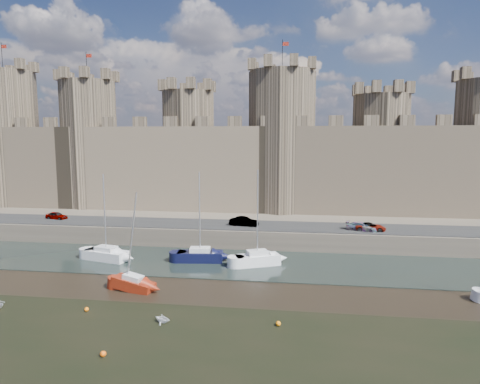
{
  "coord_description": "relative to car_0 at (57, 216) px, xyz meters",
  "views": [
    {
      "loc": [
        5.1,
        -24.18,
        14.75
      ],
      "look_at": [
        -1.35,
        22.0,
        8.77
      ],
      "focal_mm": 32.0,
      "sensor_mm": 36.0,
      "label": 1
    }
  ],
  "objects": [
    {
      "name": "buoy_3",
      "position": [
        34.59,
        -26.62,
        -2.87
      ],
      "size": [
        0.41,
        0.41,
        0.41
      ],
      "primitive_type": "sphere",
      "color": "orange",
      "rests_on": "ground"
    },
    {
      "name": "car_3",
      "position": [
        45.37,
        -1.81,
        -0.02
      ],
      "size": [
        4.08,
        2.04,
        1.11
      ],
      "primitive_type": "imported",
      "rotation": [
        0.0,
        0.0,
        1.52
      ],
      "color": "gray",
      "rests_on": "quay"
    },
    {
      "name": "castle",
      "position": [
        30.3,
        13.45,
        8.6
      ],
      "size": [
        108.5,
        11.0,
        29.0
      ],
      "color": "#42382B",
      "rests_on": "quay"
    },
    {
      "name": "car_1",
      "position": [
        28.53,
        -1.08,
        0.09
      ],
      "size": [
        4.18,
        2.05,
        1.32
      ],
      "primitive_type": "imported",
      "rotation": [
        0.0,
        0.0,
        1.4
      ],
      "color": "gray",
      "rests_on": "quay"
    },
    {
      "name": "road",
      "position": [
        30.94,
        -0.55,
        -0.52
      ],
      "size": [
        160.0,
        7.0,
        0.1
      ],
      "primitive_type": "cube",
      "color": "black",
      "rests_on": "quay"
    },
    {
      "name": "sailboat_4",
      "position": [
        20.26,
        -20.58,
        -2.36
      ],
      "size": [
        4.38,
        2.45,
        9.65
      ],
      "rotation": [
        0.0,
        0.0,
        -0.22
      ],
      "color": "maroon",
      "rests_on": "ground"
    },
    {
      "name": "sailboat_0",
      "position": [
        13.14,
        -11.34,
        -2.27
      ],
      "size": [
        5.91,
        3.51,
        10.37
      ],
      "rotation": [
        0.0,
        0.0,
        -0.26
      ],
      "color": "silver",
      "rests_on": "ground"
    },
    {
      "name": "buoy_4",
      "position": [
        23.09,
        -33.02,
        -2.87
      ],
      "size": [
        0.42,
        0.42,
        0.42
      ],
      "primitive_type": "sphere",
      "color": "#FF5D0B",
      "rests_on": "ground"
    },
    {
      "name": "quay",
      "position": [
        30.94,
        25.45,
        -1.82
      ],
      "size": [
        160.0,
        60.0,
        2.5
      ],
      "primitive_type": "cube",
      "color": "#4C443A",
      "rests_on": "ground"
    },
    {
      "name": "buoy_1",
      "position": [
        18.25,
        -26.03,
        -2.89
      ],
      "size": [
        0.38,
        0.38,
        0.38
      ],
      "primitive_type": "sphere",
      "color": "orange",
      "rests_on": "ground"
    },
    {
      "name": "water_channel",
      "position": [
        30.94,
        -10.55,
        -3.03
      ],
      "size": [
        160.0,
        12.0,
        0.08
      ],
      "primitive_type": "cube",
      "color": "black",
      "rests_on": "ground"
    },
    {
      "name": "dinghy_3",
      "position": [
        25.39,
        -27.3,
        -2.72
      ],
      "size": [
        1.57,
        1.43,
        0.7
      ],
      "primitive_type": "imported",
      "rotation": [
        1.57,
        0.0,
        1.33
      ],
      "color": "white",
      "rests_on": "ground"
    },
    {
      "name": "car_2",
      "position": [
        44.27,
        -1.89,
        0.0
      ],
      "size": [
        4.28,
        2.79,
        1.15
      ],
      "primitive_type": "imported",
      "rotation": [
        0.0,
        0.0,
        1.25
      ],
      "color": "gray",
      "rests_on": "quay"
    },
    {
      "name": "sailboat_1",
      "position": [
        24.49,
        -10.41,
        -2.24
      ],
      "size": [
        5.54,
        2.69,
        10.68
      ],
      "rotation": [
        0.0,
        0.0,
        0.12
      ],
      "color": "black",
      "rests_on": "ground"
    },
    {
      "name": "car_0",
      "position": [
        0.0,
        0.0,
        0.0
      ],
      "size": [
        3.58,
        2.02,
        1.15
      ],
      "primitive_type": "imported",
      "rotation": [
        0.0,
        0.0,
        1.36
      ],
      "color": "gray",
      "rests_on": "quay"
    },
    {
      "name": "ground",
      "position": [
        30.94,
        -34.55,
        -3.07
      ],
      "size": [
        160.0,
        160.0,
        0.0
      ],
      "primitive_type": "plane",
      "color": "black",
      "rests_on": "ground"
    },
    {
      "name": "sailboat_2",
      "position": [
        31.38,
        -10.98,
        -2.21
      ],
      "size": [
        5.5,
        3.87,
        11.07
      ],
      "rotation": [
        0.0,
        0.0,
        0.41
      ],
      "color": "white",
      "rests_on": "ground"
    }
  ]
}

